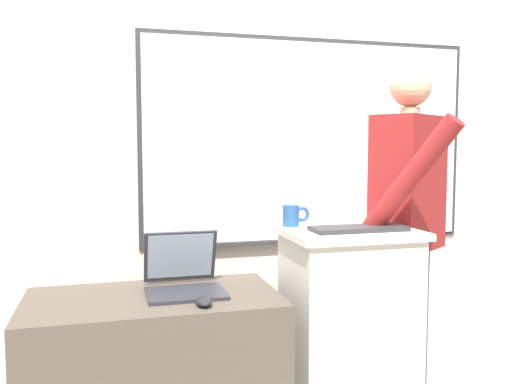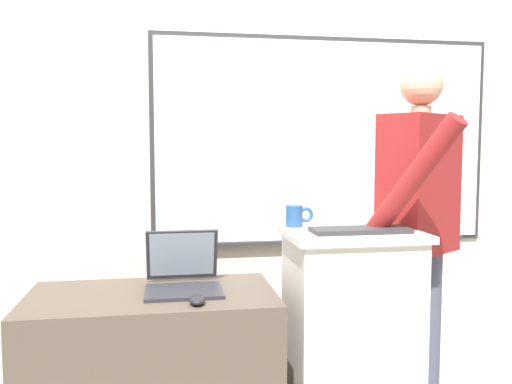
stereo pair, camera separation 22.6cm
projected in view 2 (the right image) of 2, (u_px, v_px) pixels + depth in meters
back_wall at (253, 153)px, 2.95m from camera, size 6.40×0.17×2.61m
lectern_podium at (350, 343)px, 2.33m from camera, size 0.56×0.44×0.99m
side_desk at (153, 384)px, 2.21m from camera, size 1.00×0.55×0.75m
person_presenter at (419, 222)px, 2.52m from camera, size 0.57×0.72×1.72m
laptop at (183, 273)px, 2.26m from camera, size 0.31×0.33×0.24m
wireless_keyboard at (360, 230)px, 2.24m from camera, size 0.41×0.15×0.02m
computer_mouse_by_laptop at (197, 300)px, 2.03m from camera, size 0.06×0.10×0.03m
coffee_mug at (296, 216)px, 2.40m from camera, size 0.13×0.07×0.10m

